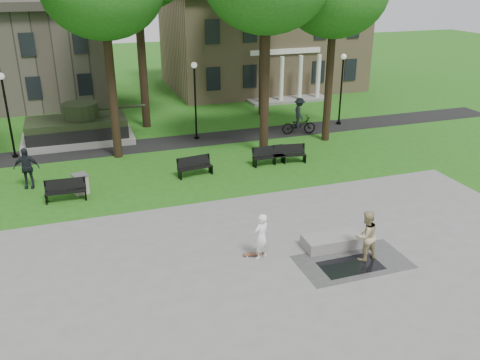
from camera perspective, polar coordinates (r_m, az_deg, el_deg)
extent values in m
plane|color=#215614|center=(20.89, 2.23, -5.25)|extent=(120.00, 120.00, 0.00)
cube|color=gray|center=(17.00, 8.43, -12.58)|extent=(22.00, 16.00, 0.02)
cube|color=black|center=(31.53, -5.64, 4.41)|extent=(44.00, 2.60, 0.01)
cube|color=#9E8460|center=(46.71, 2.32, 15.40)|extent=(16.00, 11.00, 8.00)
cube|color=silver|center=(41.70, 5.12, 14.20)|extent=(6.00, 0.30, 0.40)
cube|color=#4C443D|center=(44.35, -24.86, 12.52)|extent=(15.00, 10.00, 7.20)
cylinder|color=black|center=(28.40, -14.20, 10.18)|extent=(0.48, 0.48, 8.00)
cylinder|color=black|center=(28.25, 2.81, 11.09)|extent=(0.50, 0.50, 8.32)
cylinder|color=black|center=(31.09, 9.99, 11.23)|extent=(0.46, 0.46, 7.68)
cylinder|color=black|center=(33.95, -10.96, 13.46)|extent=(0.54, 0.54, 9.28)
cylinder|color=black|center=(36.64, 2.58, 13.96)|extent=(0.50, 0.50, 8.64)
cylinder|color=black|center=(30.63, -24.53, 6.22)|extent=(0.12, 0.12, 4.40)
sphere|color=silver|center=(30.14, -25.25, 10.50)|extent=(0.36, 0.36, 0.36)
cylinder|color=black|center=(31.22, -23.91, 2.50)|extent=(0.32, 0.32, 0.16)
cylinder|color=black|center=(31.32, -5.02, 8.49)|extent=(0.12, 0.12, 4.40)
sphere|color=silver|center=(30.84, -5.17, 12.73)|extent=(0.36, 0.36, 0.36)
cylinder|color=black|center=(31.89, -4.90, 4.79)|extent=(0.32, 0.32, 0.16)
cylinder|color=black|center=(35.02, 11.27, 9.63)|extent=(0.12, 0.12, 4.40)
sphere|color=silver|center=(34.59, 11.57, 13.43)|extent=(0.36, 0.36, 0.36)
cylinder|color=black|center=(35.53, 11.01, 6.30)|extent=(0.32, 0.32, 0.16)
cube|color=gray|center=(32.64, -17.68, 4.43)|extent=(6.50, 3.40, 0.40)
cube|color=black|center=(32.43, -17.84, 5.68)|extent=(5.80, 2.80, 1.10)
cube|color=black|center=(31.19, -17.69, 4.67)|extent=(5.80, 0.35, 0.70)
cube|color=black|center=(33.78, -17.89, 5.97)|extent=(5.80, 0.35, 0.70)
cylinder|color=black|center=(32.18, -17.51, 7.45)|extent=(2.10, 2.10, 0.90)
cylinder|color=black|center=(32.30, -13.42, 7.93)|extent=(3.20, 0.18, 0.18)
cube|color=black|center=(18.66, 12.33, -9.38)|extent=(2.20, 1.20, 0.00)
cube|color=gray|center=(19.61, 10.31, -6.78)|extent=(2.23, 1.07, 0.45)
cube|color=brown|center=(18.83, 1.58, -8.38)|extent=(0.81, 0.37, 0.07)
imported|color=white|center=(18.27, 2.41, -6.37)|extent=(0.75, 0.63, 1.77)
imported|color=tan|center=(18.73, 13.94, -6.09)|extent=(1.02, 0.86, 1.89)
imported|color=black|center=(26.24, -22.85, 1.25)|extent=(1.24, 0.67, 2.01)
imported|color=black|center=(32.84, 6.61, 6.13)|extent=(2.26, 1.10, 1.14)
imported|color=#20252B|center=(32.62, 6.67, 7.53)|extent=(0.89, 1.32, 1.89)
cube|color=black|center=(24.27, -18.98, -1.26)|extent=(1.82, 0.54, 0.05)
cube|color=black|center=(24.36, -19.08, -0.42)|extent=(1.81, 0.25, 0.50)
cube|color=black|center=(24.40, -20.90, -1.99)|extent=(0.08, 0.45, 0.45)
cube|color=black|center=(24.35, -16.93, -1.50)|extent=(0.08, 0.45, 0.45)
cube|color=black|center=(25.87, -5.05, 1.39)|extent=(1.85, 0.70, 0.05)
cube|color=black|center=(25.97, -5.19, 2.17)|extent=(1.80, 0.40, 0.50)
cube|color=black|center=(25.78, -6.86, 0.70)|extent=(0.12, 0.45, 0.45)
cube|color=black|center=(26.15, -3.23, 1.15)|extent=(0.12, 0.45, 0.45)
cube|color=black|center=(27.30, 3.30, 2.59)|extent=(1.82, 0.54, 0.05)
cube|color=black|center=(27.40, 3.14, 3.33)|extent=(1.81, 0.24, 0.50)
cube|color=black|center=(27.09, 1.62, 1.95)|extent=(0.08, 0.45, 0.45)
cube|color=black|center=(27.70, 4.92, 2.34)|extent=(0.08, 0.45, 0.45)
cube|color=black|center=(27.67, 5.59, 2.79)|extent=(1.85, 0.71, 0.05)
cube|color=black|center=(27.76, 5.42, 3.52)|extent=(1.80, 0.42, 0.50)
cube|color=black|center=(27.42, 3.95, 2.16)|extent=(0.13, 0.45, 0.45)
cube|color=black|center=(28.09, 7.15, 2.54)|extent=(0.13, 0.45, 0.45)
cube|color=#AA9B8C|center=(24.89, -17.46, -0.47)|extent=(0.75, 0.75, 0.90)
cube|color=#4C4C4C|center=(24.72, -17.58, 0.55)|extent=(0.83, 0.83, 0.06)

